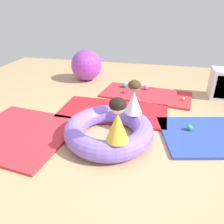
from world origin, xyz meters
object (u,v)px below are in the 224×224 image
at_px(inflatable_cushion, 109,130).
at_px(play_ball_yellow, 183,99).
at_px(exercise_ball_large, 86,65).
at_px(child_in_white, 134,97).
at_px(play_ball_pink, 146,87).
at_px(storage_cube, 223,84).
at_px(play_ball_red, 124,92).
at_px(play_ball_blue, 88,114).
at_px(child_in_yellow, 117,120).
at_px(play_ball_teal, 124,85).
at_px(play_ball_green, 190,128).

bearing_deg(inflatable_cushion, play_ball_yellow, 53.80).
bearing_deg(exercise_ball_large, inflatable_cushion, -64.79).
relative_size(child_in_white, exercise_ball_large, 0.69).
distance_m(inflatable_cushion, play_ball_pink, 1.90).
xyz_separation_m(inflatable_cushion, storage_cube, (1.80, 1.85, 0.14)).
xyz_separation_m(child_in_white, storage_cube, (1.52, 1.52, -0.23)).
xyz_separation_m(inflatable_cushion, child_in_white, (0.28, 0.33, 0.37)).
bearing_deg(play_ball_pink, play_ball_red, -144.84).
height_order(child_in_white, play_ball_blue, child_in_white).
height_order(play_ball_pink, exercise_ball_large, exercise_ball_large).
bearing_deg(play_ball_pink, play_ball_yellow, -28.54).
bearing_deg(play_ball_yellow, play_ball_pink, 151.46).
bearing_deg(child_in_white, play_ball_pink, 14.64).
bearing_deg(exercise_ball_large, storage_cube, -8.99).
relative_size(child_in_yellow, play_ball_teal, 5.06).
relative_size(play_ball_teal, play_ball_green, 1.21).
relative_size(play_ball_blue, storage_cube, 0.11).
xyz_separation_m(child_in_yellow, play_ball_yellow, (0.88, 1.85, -0.45)).
bearing_deg(play_ball_pink, play_ball_blue, -120.87).
distance_m(child_in_white, play_ball_red, 1.36).
distance_m(play_ball_blue, play_ball_yellow, 1.83).
bearing_deg(storage_cube, play_ball_blue, -149.09).
bearing_deg(play_ball_red, play_ball_pink, 35.16).
height_order(play_ball_blue, play_ball_red, same).
relative_size(play_ball_blue, play_ball_green, 0.74).
xyz_separation_m(play_ball_pink, play_ball_red, (-0.41, -0.29, -0.02)).
bearing_deg(play_ball_pink, child_in_yellow, -94.05).
distance_m(inflatable_cushion, play_ball_yellow, 1.82).
relative_size(play_ball_pink, exercise_ball_large, 0.15).
relative_size(inflatable_cushion, child_in_yellow, 2.31).
distance_m(child_in_yellow, play_ball_pink, 2.29).
distance_m(play_ball_blue, play_ball_red, 1.15).
bearing_deg(play_ball_yellow, child_in_white, -124.72).
bearing_deg(play_ball_teal, exercise_ball_large, 157.18).
height_order(play_ball_teal, exercise_ball_large, exercise_ball_large).
relative_size(play_ball_blue, play_ball_red, 0.99).
height_order(child_in_white, play_ball_teal, child_in_white).
bearing_deg(play_ball_blue, play_ball_pink, 59.13).
bearing_deg(child_in_white, exercise_ball_large, 51.88).
xyz_separation_m(child_in_yellow, play_ball_green, (0.90, 0.79, -0.44)).
height_order(play_ball_yellow, play_ball_pink, play_ball_pink).
bearing_deg(storage_cube, child_in_yellow, -125.70).
bearing_deg(storage_cube, exercise_ball_large, 171.01).
bearing_deg(play_ball_yellow, play_ball_teal, 160.24).
relative_size(play_ball_teal, play_ball_pink, 1.00).
distance_m(child_in_yellow, play_ball_red, 2.03).
xyz_separation_m(play_ball_red, storage_cube, (1.86, 0.28, 0.21)).
distance_m(inflatable_cushion, storage_cube, 2.58).
relative_size(exercise_ball_large, storage_cube, 1.26).
height_order(play_ball_red, storage_cube, storage_cube).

